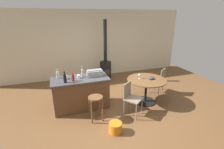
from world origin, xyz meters
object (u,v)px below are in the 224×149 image
(dining_table, at_px, (146,85))
(cup_0, at_px, (79,77))
(wooden_stool, at_px, (96,103))
(wood_stove, at_px, (106,66))
(cup_1, at_px, (66,77))
(folding_chair_near, at_px, (131,96))
(bottle_0, at_px, (73,78))
(toolbox, at_px, (95,73))
(bottle_1, at_px, (82,73))
(plastic_bucket, at_px, (115,128))
(kitchen_island, at_px, (81,93))
(folding_chair_far, at_px, (159,79))
(bottle_3, at_px, (58,75))
(serving_bowl, at_px, (151,78))
(bottle_2, at_px, (65,78))
(wine_glass, at_px, (139,75))

(dining_table, relative_size, cup_0, 9.48)
(wooden_stool, height_order, wood_stove, wood_stove)
(dining_table, xyz_separation_m, cup_1, (-2.23, 0.39, 0.37))
(folding_chair_near, height_order, bottle_0, bottle_0)
(wooden_stool, distance_m, toolbox, 0.91)
(bottle_1, relative_size, plastic_bucket, 1.04)
(kitchen_island, distance_m, folding_chair_far, 2.57)
(dining_table, distance_m, bottle_3, 2.51)
(plastic_bucket, bearing_deg, cup_0, 112.92)
(bottle_3, bearing_deg, kitchen_island, -20.99)
(bottle_1, relative_size, serving_bowl, 1.71)
(bottle_0, bearing_deg, cup_1, 129.38)
(cup_1, bearing_deg, serving_bowl, -9.87)
(wood_stove, relative_size, bottle_1, 7.64)
(wooden_stool, relative_size, serving_bowl, 3.49)
(toolbox, bearing_deg, bottle_3, 170.49)
(bottle_2, bearing_deg, dining_table, -3.46)
(bottle_2, height_order, cup_1, bottle_2)
(dining_table, xyz_separation_m, plastic_bucket, (-1.33, -1.00, -0.45))
(bottle_0, height_order, cup_1, bottle_0)
(cup_1, distance_m, wine_glass, 2.06)
(dining_table, height_order, bottle_1, bottle_1)
(wooden_stool, height_order, toolbox, toolbox)
(wood_stove, height_order, cup_0, wood_stove)
(toolbox, xyz_separation_m, cup_1, (-0.78, 0.02, -0.04))
(folding_chair_far, distance_m, cup_0, 2.63)
(cup_0, bearing_deg, folding_chair_far, 1.36)
(kitchen_island, height_order, bottle_3, bottle_3)
(wooden_stool, xyz_separation_m, serving_bowl, (1.75, 0.36, 0.30))
(folding_chair_near, height_order, bottle_1, bottle_1)
(serving_bowl, bearing_deg, dining_table, 169.68)
(folding_chair_far, relative_size, wine_glass, 5.98)
(dining_table, bearing_deg, kitchen_island, 170.41)
(cup_1, bearing_deg, folding_chair_far, 0.31)
(bottle_0, distance_m, bottle_2, 0.21)
(wood_stove, relative_size, cup_0, 19.73)
(folding_chair_near, bearing_deg, bottle_3, 150.38)
(toolbox, bearing_deg, folding_chair_far, 0.99)
(wine_glass, distance_m, serving_bowl, 0.35)
(bottle_3, height_order, cup_1, bottle_3)
(kitchen_island, distance_m, folding_chair_near, 1.39)
(wood_stove, distance_m, serving_bowl, 2.26)
(toolbox, bearing_deg, serving_bowl, -13.86)
(bottle_0, xyz_separation_m, wine_glass, (1.87, -0.06, -0.14))
(bottle_0, height_order, bottle_1, bottle_1)
(bottle_1, height_order, bottle_2, bottle_1)
(wood_stove, height_order, bottle_2, wood_stove)
(toolbox, distance_m, cup_1, 0.78)
(bottle_0, xyz_separation_m, cup_0, (0.16, 0.16, -0.05))
(wooden_stool, xyz_separation_m, bottle_0, (-0.44, 0.56, 0.50))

